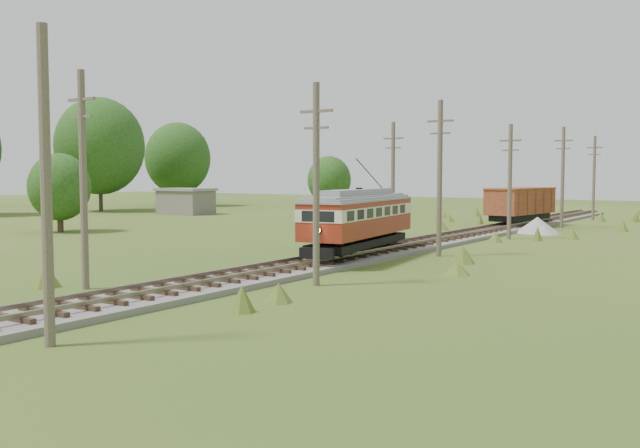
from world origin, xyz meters
The scene contains 17 objects.
railbed_main centered at (0.00, 34.00, 0.19)m, with size 3.60×96.00×0.57m.
streetcar centered at (0.00, 27.30, 2.42)m, with size 4.15×11.22×5.08m.
gondola centered at (0.00, 56.11, 2.17)m, with size 3.94×9.26×2.98m.
gravel_pile centered at (3.31, 50.32, 0.61)m, with size 3.61×3.83×1.31m.
utility_pole_r_1 centered at (3.10, 5.00, 4.40)m, with size 0.30×0.30×8.80m.
utility_pole_r_2 centered at (3.30, 18.00, 4.42)m, with size 1.60×0.30×8.60m.
utility_pole_r_3 centered at (3.20, 31.00, 4.63)m, with size 1.60×0.30×9.00m.
utility_pole_r_4 centered at (3.00, 44.00, 4.32)m, with size 1.60×0.30×8.40m.
utility_pole_r_5 centered at (3.40, 57.00, 4.58)m, with size 1.60×0.30×8.90m.
utility_pole_r_6 centered at (3.20, 70.00, 4.47)m, with size 1.60×0.30×8.70m.
utility_pole_l_a centered at (-4.20, 12.00, 4.63)m, with size 1.60×0.30×9.00m.
utility_pole_l_b centered at (-4.50, 40.00, 4.42)m, with size 1.60×0.30×8.60m.
tree_left_4 centered at (-54.00, 54.00, 8.37)m, with size 11.34×11.34×14.61m.
tree_left_5 centered at (-56.00, 70.00, 7.12)m, with size 9.66×9.66×12.44m.
tree_mid_a centered at (-28.00, 68.00, 4.02)m, with size 5.46×5.46×7.03m.
tree_mid_c centered at (-30.00, 30.00, 3.71)m, with size 5.04×5.04×6.49m.
shed centered at (-40.00, 55.00, 1.57)m, with size 6.40×4.40×3.10m.
Camera 1 is at (20.00, -7.12, 4.75)m, focal length 40.00 mm.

